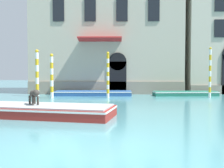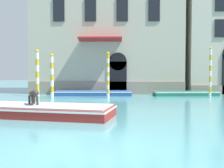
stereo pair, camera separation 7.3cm
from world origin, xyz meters
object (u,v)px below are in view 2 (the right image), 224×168
(mooring_pole_1, at_px, (108,75))
(mooring_pole_4, at_px, (52,76))
(mooring_pole_3, at_px, (210,72))
(boat_moored_far, at_px, (185,93))
(boat_foreground, at_px, (36,110))
(mooring_pole_0, at_px, (37,73))
(boat_moored_near_palazzo, at_px, (94,93))
(dog_on_deck, at_px, (34,94))

(mooring_pole_1, height_order, mooring_pole_4, mooring_pole_1)
(mooring_pole_3, xyz_separation_m, mooring_pole_4, (-12.32, -0.48, -0.26))
(mooring_pole_3, bearing_deg, boat_moored_far, 128.08)
(boat_moored_far, height_order, mooring_pole_3, mooring_pole_3)
(boat_foreground, xyz_separation_m, boat_moored_far, (9.60, 10.55, -0.07))
(mooring_pole_0, bearing_deg, mooring_pole_1, -10.17)
(boat_moored_near_palazzo, bearing_deg, boat_foreground, -99.37)
(boat_moored_far, bearing_deg, boat_foreground, -135.22)
(dog_on_deck, bearing_deg, mooring_pole_4, 156.90)
(mooring_pole_3, bearing_deg, boat_foreground, -141.74)
(dog_on_deck, distance_m, mooring_pole_4, 8.38)
(mooring_pole_1, xyz_separation_m, mooring_pole_3, (8.00, 0.09, 0.18))
(mooring_pole_3, distance_m, mooring_pole_4, 12.33)
(mooring_pole_1, bearing_deg, mooring_pole_3, 0.61)
(boat_foreground, relative_size, mooring_pole_3, 1.87)
(mooring_pole_0, height_order, mooring_pole_1, mooring_pole_0)
(boat_foreground, distance_m, dog_on_deck, 0.73)
(boat_foreground, xyz_separation_m, dog_on_deck, (-0.09, -0.03, 0.72))
(dog_on_deck, relative_size, boat_moored_near_palazzo, 0.15)
(boat_foreground, height_order, boat_moored_far, boat_foreground)
(dog_on_deck, bearing_deg, boat_moored_far, 106.18)
(boat_moored_near_palazzo, relative_size, mooring_pole_1, 1.81)
(mooring_pole_4, bearing_deg, mooring_pole_3, 2.22)
(mooring_pole_1, relative_size, mooring_pole_4, 1.05)
(boat_foreground, bearing_deg, mooring_pole_4, 110.24)
(boat_foreground, height_order, mooring_pole_3, mooring_pole_3)
(boat_moored_near_palazzo, xyz_separation_m, mooring_pole_4, (-3.01, -2.36, 1.53))
(boat_foreground, distance_m, mooring_pole_1, 9.27)
(mooring_pole_1, xyz_separation_m, mooring_pole_4, (-4.32, -0.39, -0.08))
(boat_moored_near_palazzo, distance_m, mooring_pole_4, 4.12)
(mooring_pole_0, xyz_separation_m, mooring_pole_4, (1.56, -1.45, -0.22))
(dog_on_deck, bearing_deg, mooring_pole_1, 128.79)
(mooring_pole_0, xyz_separation_m, mooring_pole_1, (5.88, -1.06, -0.14))
(boat_moored_near_palazzo, relative_size, boat_moored_far, 1.19)
(boat_moored_near_palazzo, xyz_separation_m, boat_moored_far, (7.87, -0.05, -0.01))
(boat_moored_near_palazzo, bearing_deg, boat_moored_far, -0.42)
(boat_foreground, relative_size, dog_on_deck, 7.52)
(boat_foreground, xyz_separation_m, mooring_pole_1, (3.04, 8.62, 1.55))
(boat_foreground, bearing_deg, mooring_pole_1, 81.97)
(mooring_pole_4, bearing_deg, dog_on_deck, -81.77)
(mooring_pole_0, bearing_deg, boat_moored_near_palazzo, 11.30)
(mooring_pole_0, bearing_deg, dog_on_deck, -74.14)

